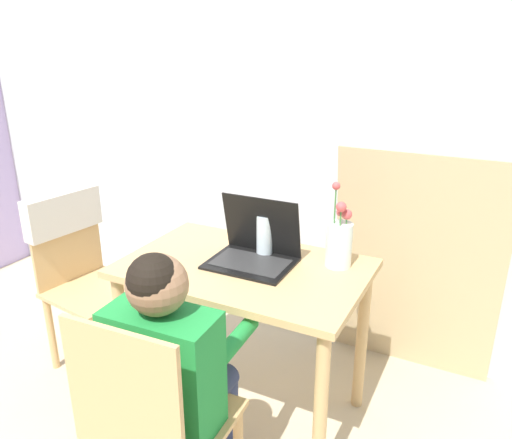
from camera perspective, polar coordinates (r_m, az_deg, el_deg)
wall_back at (r=2.61m, az=4.68°, el=12.41°), size 6.40×0.05×2.50m
dining_table at (r=2.09m, az=-1.35°, el=-8.04°), size 0.98×0.63×0.72m
chair_occupied at (r=1.71m, az=-11.55°, el=-22.43°), size 0.42×0.42×0.88m
chair_spare at (r=2.63m, az=-19.83°, el=-3.56°), size 0.48×0.45×0.89m
person_seated at (r=1.66m, az=-9.65°, el=-15.29°), size 0.37×0.44×1.02m
laptop at (r=2.05m, az=-0.11°, el=-3.21°), size 0.34×0.27×0.26m
flower_vase at (r=2.02m, az=9.49°, el=-2.45°), size 0.11×0.11×0.35m
water_bottle at (r=2.09m, az=0.99°, el=-1.73°), size 0.07×0.07×0.20m
cardboard_panel at (r=2.49m, az=17.76°, el=-5.30°), size 0.77×0.17×1.14m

